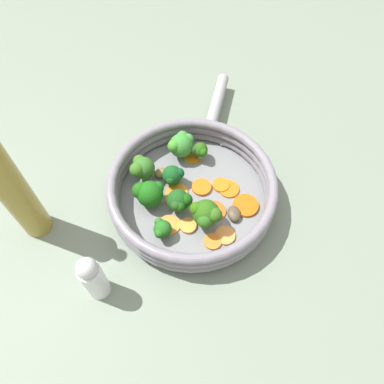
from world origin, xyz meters
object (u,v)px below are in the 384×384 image
(carrot_slice_2, at_px, (225,235))
(carrot_slice_11, at_px, (229,189))
(carrot_slice_7, at_px, (214,211))
(carrot_slice_9, at_px, (213,241))
(carrot_slice_3, at_px, (177,192))
(oil_bottle, at_px, (13,191))
(carrot_slice_1, at_px, (178,199))
(broccoli_floret_7, at_px, (206,214))
(broccoli_floret_0, at_px, (149,193))
(broccoli_floret_2, at_px, (181,144))
(carrot_slice_0, at_px, (193,156))
(carrot_slice_6, at_px, (245,205))
(mushroom_piece_0, at_px, (234,214))
(mushroom_piece_1, at_px, (162,173))
(carrot_slice_5, at_px, (201,187))
(broccoli_floret_1, at_px, (173,176))
(skillet, at_px, (192,198))
(broccoli_floret_4, at_px, (162,229))
(salt_shaker, at_px, (93,278))
(carrot_slice_8, at_px, (221,185))
(broccoli_floret_3, at_px, (200,150))
(carrot_slice_4, at_px, (188,226))
(broccoli_floret_5, at_px, (179,201))
(broccoli_floret_6, at_px, (142,168))
(carrot_slice_10, at_px, (169,225))

(carrot_slice_2, distance_m, carrot_slice_11, 0.09)
(carrot_slice_7, height_order, carrot_slice_9, carrot_slice_9)
(carrot_slice_3, height_order, oil_bottle, oil_bottle)
(carrot_slice_1, distance_m, broccoli_floret_7, 0.08)
(broccoli_floret_0, bearing_deg, broccoli_floret_7, -112.85)
(broccoli_floret_2, bearing_deg, carrot_slice_0, -96.78)
(carrot_slice_6, relative_size, carrot_slice_11, 1.23)
(mushroom_piece_0, xyz_separation_m, mushroom_piece_1, (0.08, 0.13, -0.00))
(carrot_slice_5, bearing_deg, broccoli_floret_1, 79.75)
(skillet, bearing_deg, mushroom_piece_0, -117.13)
(broccoli_floret_4, xyz_separation_m, salt_shaker, (-0.09, 0.10, 0.02))
(carrot_slice_3, height_order, broccoli_floret_0, broccoli_floret_0)
(carrot_slice_8, bearing_deg, carrot_slice_11, -117.51)
(skillet, relative_size, broccoli_floret_2, 5.18)
(carrot_slice_3, distance_m, broccoli_floret_3, 0.09)
(carrot_slice_4, bearing_deg, carrot_slice_2, -104.82)
(broccoli_floret_1, xyz_separation_m, broccoli_floret_5, (-0.06, -0.01, 0.00))
(carrot_slice_11, height_order, broccoli_floret_4, broccoli_floret_4)
(carrot_slice_11, relative_size, oil_bottle, 0.14)
(carrot_slice_3, height_order, carrot_slice_5, carrot_slice_5)
(skillet, distance_m, broccoli_floret_6, 0.11)
(carrot_slice_2, height_order, salt_shaker, salt_shaker)
(carrot_slice_1, relative_size, carrot_slice_7, 1.04)
(skillet, xyz_separation_m, broccoli_floret_5, (-0.03, 0.02, 0.04))
(carrot_slice_11, bearing_deg, carrot_slice_6, -140.69)
(carrot_slice_6, xyz_separation_m, broccoli_floret_2, (0.11, 0.12, 0.03))
(broccoli_floret_0, height_order, salt_shaker, salt_shaker)
(carrot_slice_6, relative_size, broccoli_floret_5, 0.96)
(broccoli_floret_1, relative_size, broccoli_floret_7, 0.75)
(carrot_slice_4, xyz_separation_m, broccoli_floret_3, (0.15, -0.02, 0.02))
(carrot_slice_11, xyz_separation_m, broccoli_floret_2, (0.08, 0.09, 0.03))
(carrot_slice_1, height_order, carrot_slice_9, carrot_slice_9)
(carrot_slice_9, relative_size, carrot_slice_10, 0.78)
(carrot_slice_4, distance_m, broccoli_floret_2, 0.16)
(carrot_slice_0, height_order, oil_bottle, oil_bottle)
(carrot_slice_7, distance_m, broccoli_floret_2, 0.14)
(carrot_slice_10, bearing_deg, carrot_slice_9, -111.71)
(mushroom_piece_0, height_order, salt_shaker, salt_shaker)
(carrot_slice_4, bearing_deg, carrot_slice_10, 87.60)
(carrot_slice_4, xyz_separation_m, carrot_slice_6, (0.04, -0.10, 0.00))
(carrot_slice_8, relative_size, carrot_slice_10, 0.80)
(broccoli_floret_0, xyz_separation_m, salt_shaker, (-0.16, 0.07, 0.01))
(broccoli_floret_5, bearing_deg, carrot_slice_11, -63.16)
(carrot_slice_10, height_order, salt_shaker, salt_shaker)
(carrot_slice_11, xyz_separation_m, broccoli_floret_5, (-0.04, 0.09, 0.03))
(broccoli_floret_4, xyz_separation_m, broccoli_floret_7, (0.02, -0.07, 0.01))
(carrot_slice_11, height_order, broccoli_floret_5, broccoli_floret_5)
(carrot_slice_6, bearing_deg, salt_shaker, 122.39)
(broccoli_floret_0, bearing_deg, broccoli_floret_2, -25.65)
(carrot_slice_0, distance_m, carrot_slice_2, 0.18)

